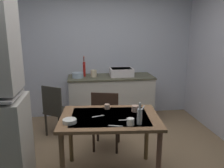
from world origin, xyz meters
TOP-DOWN VIEW (x-y plane):
  - ground_plane at (0.00, 0.00)m, footprint 4.95×4.95m
  - wall_back at (0.00, 2.02)m, footprint 3.85×0.10m
  - counter_cabinet at (0.18, 1.65)m, footprint 1.63×0.64m
  - sink_basin at (0.38, 1.65)m, footprint 0.44×0.34m
  - hand_pump at (-0.33, 1.70)m, footprint 0.05×0.27m
  - mixing_bowl_counter at (-0.45, 1.60)m, footprint 0.21×0.21m
  - stoneware_crock at (-0.15, 1.65)m, footprint 0.12×0.12m
  - dining_table at (-0.08, -0.14)m, footprint 1.22×0.90m
  - chair_far_side at (-0.05, 0.49)m, footprint 0.49×0.49m
  - chair_by_counter at (-0.81, 1.07)m, footprint 0.55×0.55m
  - serving_bowl_wide at (-0.54, -0.28)m, footprint 0.15×0.15m
  - teacup_mint at (-0.08, 0.11)m, footprint 0.07×0.07m
  - mug_tall at (0.25, -0.02)m, footprint 0.09×0.09m
  - mug_dark at (0.11, -0.42)m, footprint 0.08×0.08m
  - glass_bottle at (0.21, -0.41)m, footprint 0.06×0.06m
  - table_knife at (0.39, 0.08)m, footprint 0.10×0.18m
  - teaspoon_near_bowl at (-0.06, -0.43)m, footprint 0.15×0.06m
  - teaspoon_by_cup at (0.07, -0.28)m, footprint 0.14×0.03m
  - serving_spoon at (-0.22, -0.13)m, footprint 0.15×0.06m

SIDE VIEW (x-z plane):
  - ground_plane at x=0.00m, z-range 0.00..0.00m
  - counter_cabinet at x=0.18m, z-range 0.00..0.88m
  - chair_by_counter at x=-0.81m, z-range 0.02..0.90m
  - chair_far_side at x=-0.05m, z-range 0.02..0.94m
  - dining_table at x=-0.08m, z-range 0.29..1.07m
  - table_knife at x=0.39m, z-range 0.78..0.78m
  - teaspoon_near_bowl at x=-0.06m, z-range 0.78..0.78m
  - teaspoon_by_cup at x=0.07m, z-range 0.78..0.78m
  - serving_spoon at x=-0.22m, z-range 0.78..0.78m
  - serving_bowl_wide at x=-0.54m, z-range 0.78..0.82m
  - teacup_mint at x=-0.08m, z-range 0.78..0.84m
  - mug_tall at x=0.25m, z-range 0.78..0.85m
  - mug_dark at x=0.11m, z-range 0.78..0.86m
  - glass_bottle at x=0.21m, z-range 0.75..1.00m
  - mixing_bowl_counter at x=-0.45m, z-range 0.88..0.98m
  - stoneware_crock at x=-0.15m, z-range 0.88..1.01m
  - sink_basin at x=0.38m, z-range 0.88..1.03m
  - hand_pump at x=-0.33m, z-range 0.85..1.24m
  - wall_back at x=0.00m, z-range 0.00..2.59m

